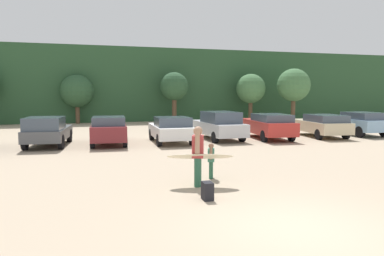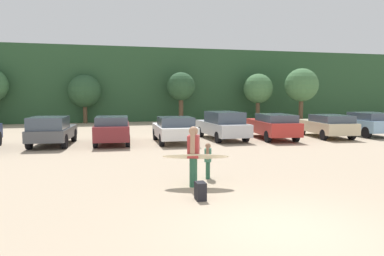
{
  "view_description": "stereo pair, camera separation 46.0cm",
  "coord_description": "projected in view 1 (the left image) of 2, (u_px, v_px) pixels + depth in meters",
  "views": [
    {
      "loc": [
        -3.96,
        -6.11,
        2.64
      ],
      "look_at": [
        0.08,
        7.63,
        1.29
      ],
      "focal_mm": 34.13,
      "sensor_mm": 36.0,
      "label": 1
    },
    {
      "loc": [
        -3.51,
        -6.23,
        2.64
      ],
      "look_at": [
        0.08,
        7.63,
        1.29
      ],
      "focal_mm": 34.13,
      "sensor_mm": 36.0,
      "label": 2
    }
  ],
  "objects": [
    {
      "name": "parked_car_silver",
      "position": [
        219.0,
        125.0,
        21.05
      ],
      "size": [
        1.95,
        4.61,
        1.62
      ],
      "rotation": [
        0.0,
        0.0,
        1.61
      ],
      "color": "silver",
      "rests_on": "ground_plane"
    },
    {
      "name": "tree_center_right",
      "position": [
        294.0,
        85.0,
        34.7
      ],
      "size": [
        3.12,
        3.12,
        5.02
      ],
      "color": "brown",
      "rests_on": "ground_plane"
    },
    {
      "name": "hillside_ridge",
      "position": [
        122.0,
        86.0,
        39.59
      ],
      "size": [
        108.0,
        12.0,
        7.0
      ],
      "primitive_type": "cube",
      "color": "#284C2D",
      "rests_on": "ground_plane"
    },
    {
      "name": "tree_ridge_back",
      "position": [
        251.0,
        89.0,
        35.3
      ],
      "size": [
        2.83,
        2.83,
        4.55
      ],
      "color": "brown",
      "rests_on": "ground_plane"
    },
    {
      "name": "parked_car_champagne",
      "position": [
        321.0,
        125.0,
        22.29
      ],
      "size": [
        2.37,
        4.49,
        1.39
      ],
      "rotation": [
        0.0,
        0.0,
        1.46
      ],
      "color": "beige",
      "rests_on": "ground_plane"
    },
    {
      "name": "parked_car_dark_gray",
      "position": [
        47.0,
        131.0,
        18.23
      ],
      "size": [
        2.2,
        4.23,
        1.51
      ],
      "rotation": [
        0.0,
        0.0,
        1.47
      ],
      "color": "#4C4F54",
      "rests_on": "ground_plane"
    },
    {
      "name": "surfboard_cream",
      "position": [
        200.0,
        157.0,
        10.42
      ],
      "size": [
        1.99,
        1.0,
        0.28
      ],
      "rotation": [
        0.0,
        0.0,
        2.88
      ],
      "color": "beige"
    },
    {
      "name": "person_adult",
      "position": [
        198.0,
        152.0,
        10.45
      ],
      "size": [
        0.44,
        0.8,
        1.72
      ],
      "rotation": [
        0.0,
        0.0,
        2.78
      ],
      "color": "#26593F",
      "rests_on": "ground_plane"
    },
    {
      "name": "parked_car_white",
      "position": [
        171.0,
        129.0,
        19.61
      ],
      "size": [
        2.02,
        4.08,
        1.42
      ],
      "rotation": [
        0.0,
        0.0,
        1.54
      ],
      "color": "white",
      "rests_on": "ground_plane"
    },
    {
      "name": "parked_car_red",
      "position": [
        268.0,
        125.0,
        21.37
      ],
      "size": [
        2.2,
        4.73,
        1.48
      ],
      "rotation": [
        0.0,
        0.0,
        1.48
      ],
      "color": "#B72D28",
      "rests_on": "ground_plane"
    },
    {
      "name": "tree_center_left",
      "position": [
        77.0,
        91.0,
        32.08
      ],
      "size": [
        2.89,
        2.89,
        4.32
      ],
      "color": "brown",
      "rests_on": "ground_plane"
    },
    {
      "name": "backpack_dropped",
      "position": [
        207.0,
        191.0,
        9.1
      ],
      "size": [
        0.24,
        0.34,
        0.45
      ],
      "color": "black",
      "rests_on": "ground_plane"
    },
    {
      "name": "ground_plane",
      "position": [
        297.0,
        228.0,
        7.19
      ],
      "size": [
        120.0,
        120.0,
        0.0
      ],
      "primitive_type": "plane",
      "color": "tan"
    },
    {
      "name": "tree_right",
      "position": [
        174.0,
        87.0,
        33.45
      ],
      "size": [
        2.59,
        2.59,
        4.61
      ],
      "color": "brown",
      "rests_on": "ground_plane"
    },
    {
      "name": "parked_car_sky_blue",
      "position": [
        359.0,
        123.0,
        23.26
      ],
      "size": [
        2.07,
        4.2,
        1.48
      ],
      "rotation": [
        0.0,
        0.0,
        1.54
      ],
      "color": "#84ADD1",
      "rests_on": "ground_plane"
    },
    {
      "name": "person_child",
      "position": [
        211.0,
        158.0,
        11.39
      ],
      "size": [
        0.29,
        0.52,
        1.11
      ],
      "rotation": [
        0.0,
        0.0,
        2.78
      ],
      "color": "#26593F",
      "rests_on": "ground_plane"
    },
    {
      "name": "parked_car_maroon",
      "position": [
        109.0,
        130.0,
        18.96
      ],
      "size": [
        2.01,
        4.13,
        1.48
      ],
      "rotation": [
        0.0,
        0.0,
        1.5
      ],
      "color": "maroon",
      "rests_on": "ground_plane"
    }
  ]
}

